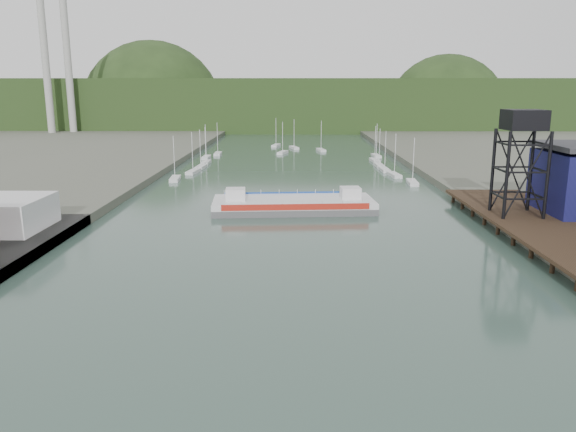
{
  "coord_description": "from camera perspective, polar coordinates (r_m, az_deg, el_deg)",
  "views": [
    {
      "loc": [
        0.57,
        -27.17,
        21.17
      ],
      "look_at": [
        -0.21,
        48.38,
        4.0
      ],
      "focal_mm": 35.0,
      "sensor_mm": 36.0,
      "label": 1
    }
  ],
  "objects": [
    {
      "name": "east_pier",
      "position": [
        83.11,
        26.58,
        -1.99
      ],
      "size": [
        14.0,
        70.0,
        2.45
      ],
      "color": "black",
      "rests_on": "ground"
    },
    {
      "name": "lift_tower",
      "position": [
        92.04,
        22.81,
        8.38
      ],
      "size": [
        6.5,
        6.5,
        16.0
      ],
      "color": "black",
      "rests_on": "east_pier"
    },
    {
      "name": "marina_sailboats",
      "position": [
        166.94,
        0.42,
        5.64
      ],
      "size": [
        57.71,
        92.65,
        0.9
      ],
      "color": "silver",
      "rests_on": "ground"
    },
    {
      "name": "smokestacks",
      "position": [
        280.83,
        -22.38,
        13.67
      ],
      "size": [
        11.2,
        8.2,
        60.0
      ],
      "color": "#A3A39E",
      "rests_on": "ground"
    },
    {
      "name": "distant_hills",
      "position": [
        328.74,
        -0.21,
        10.92
      ],
      "size": [
        500.0,
        120.0,
        80.0
      ],
      "color": "#203116",
      "rests_on": "ground"
    },
    {
      "name": "chain_ferry",
      "position": [
        99.71,
        0.55,
        1.23
      ],
      "size": [
        29.1,
        13.41,
        4.08
      ],
      "rotation": [
        0.0,
        0.0,
        0.07
      ],
      "color": "#525255",
      "rests_on": "ground"
    }
  ]
}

